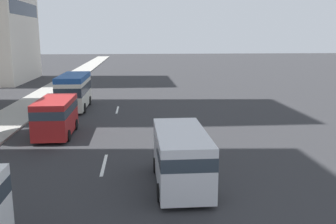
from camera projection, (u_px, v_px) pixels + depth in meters
The scene contains 7 objects.
ground_plane at pixel (119, 103), 35.51m from camera, with size 198.00×198.00×0.00m, color #2D2D30.
sidewalk_right at pixel (32, 104), 34.81m from camera, with size 162.00×3.50×0.15m, color #9E9B93.
lane_stripe_mid at pixel (104, 165), 18.58m from camera, with size 3.20×0.16×0.01m, color silver.
lane_stripe_far at pixel (117, 110), 32.37m from camera, with size 3.20×0.16×0.01m, color silver.
minibus_lead at pixel (74, 90), 32.46m from camera, with size 6.43×2.34×3.03m.
van_second at pixel (181, 155), 15.83m from camera, with size 5.20×2.23×2.40m.
van_third at pixel (56, 115), 23.80m from camera, with size 4.92×2.17×2.40m.
Camera 1 is at (-3.73, -1.68, 6.35)m, focal length 39.63 mm.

